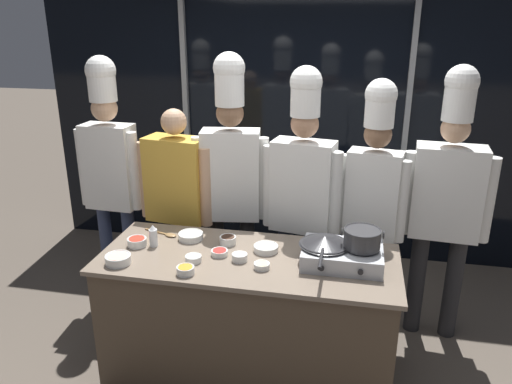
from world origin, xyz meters
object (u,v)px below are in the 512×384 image
frying_pan (325,241)px  prep_bowl_bean_sprouts (266,248)px  prep_bowl_garlic (193,258)px  person_guest (178,195)px  prep_bowl_chili_flakes (137,241)px  prep_bowl_noodles (191,236)px  prep_bowl_shrimp (118,259)px  chef_head (110,161)px  prep_bowl_soy_glaze (228,240)px  prep_bowl_bell_pepper (220,252)px  chef_sous (231,171)px  stock_pot (362,238)px  prep_bowl_onion (240,257)px  squeeze_bottle_clear (153,236)px  portable_stove (342,255)px  prep_bowl_carrots (185,270)px  serving_spoon_slotted (167,234)px  chef_apprentice (447,192)px  prep_bowl_ginger (262,265)px  chef_pastry (373,189)px  chef_line (303,184)px

frying_pan → prep_bowl_bean_sprouts: frying_pan is taller
prep_bowl_garlic → person_guest: bearing=116.0°
frying_pan → prep_bowl_garlic: bearing=-168.6°
prep_bowl_chili_flakes → prep_bowl_noodles: bearing=27.9°
prep_bowl_shrimp → chef_head: size_ratio=0.08×
prep_bowl_soy_glaze → prep_bowl_bell_pepper: bearing=-93.4°
frying_pan → chef_sous: (-0.76, 0.69, 0.19)m
stock_pot → prep_bowl_onion: size_ratio=2.56×
squeeze_bottle_clear → prep_bowl_onion: 0.61m
portable_stove → prep_bowl_carrots: 0.96m
serving_spoon_slotted → chef_head: chef_head is taller
prep_bowl_bean_sprouts → prep_bowl_chili_flakes: bearing=-173.9°
stock_pot → prep_bowl_shrimp: 1.50m
prep_bowl_bell_pepper → prep_bowl_bean_sprouts: prep_bowl_bean_sprouts is taller
stock_pot → chef_apprentice: size_ratio=0.12×
frying_pan → stock_pot: (0.22, 0.00, 0.04)m
prep_bowl_ginger → prep_bowl_noodles: bearing=150.6°
prep_bowl_carrots → chef_pastry: bearing=41.4°
prep_bowl_ginger → prep_bowl_carrots: 0.46m
portable_stove → chef_sous: 1.14m
prep_bowl_bean_sprouts → prep_bowl_chili_flakes: (-0.85, -0.09, 0.01)m
stock_pot → prep_bowl_garlic: 1.04m
squeeze_bottle_clear → chef_head: chef_head is taller
chef_line → squeeze_bottle_clear: bearing=43.7°
frying_pan → chef_head: (-1.76, 0.71, 0.20)m
stock_pot → person_guest: (-1.40, 0.63, -0.05)m
stock_pot → prep_bowl_bell_pepper: stock_pot is taller
prep_bowl_ginger → prep_bowl_chili_flakes: 0.88m
chef_head → person_guest: (0.58, -0.07, -0.21)m
squeeze_bottle_clear → prep_bowl_carrots: squeeze_bottle_clear is taller
prep_bowl_onion → chef_line: size_ratio=0.05×
prep_bowl_bean_sprouts → chef_pastry: bearing=39.9°
prep_bowl_carrots → serving_spoon_slotted: size_ratio=0.41×
stock_pot → prep_bowl_bean_sprouts: 0.62m
serving_spoon_slotted → chef_pastry: size_ratio=0.14×
prep_bowl_bean_sprouts → chef_pastry: 0.91m
frying_pan → prep_bowl_shrimp: (-1.24, -0.28, -0.11)m
prep_bowl_ginger → chef_head: (-1.40, 0.87, 0.32)m
stock_pot → prep_bowl_bean_sprouts: stock_pot is taller
chef_line → prep_bowl_onion: bearing=76.4°
squeeze_bottle_clear → prep_bowl_bean_sprouts: size_ratio=0.94×
prep_bowl_ginger → serving_spoon_slotted: bearing=155.3°
chef_sous → chef_line: (0.55, -0.07, -0.05)m
prep_bowl_ginger → person_guest: (-0.82, 0.80, 0.11)m
frying_pan → prep_bowl_carrots: bearing=-158.1°
squeeze_bottle_clear → prep_bowl_garlic: size_ratio=1.46×
prep_bowl_garlic → serving_spoon_slotted: (-0.31, 0.34, -0.02)m
prep_bowl_chili_flakes → serving_spoon_slotted: size_ratio=0.49×
chef_line → chef_pastry: size_ratio=1.04×
frying_pan → person_guest: person_guest is taller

